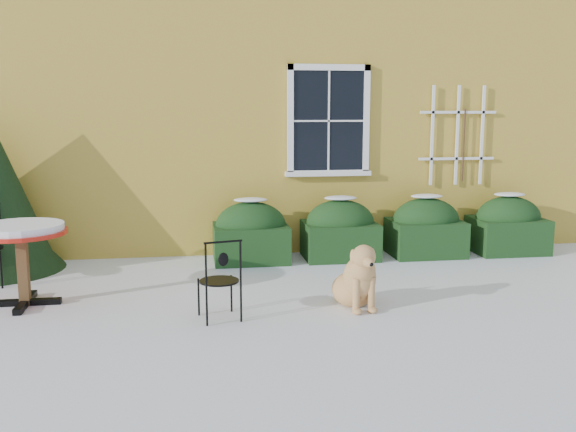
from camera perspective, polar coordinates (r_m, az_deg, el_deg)
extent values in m
plane|color=white|center=(6.81, 1.28, -8.87)|extent=(80.00, 80.00, 0.00)
cube|color=gold|center=(13.44, -3.94, 13.09)|extent=(12.00, 8.00, 6.00)
cube|color=black|center=(9.55, 3.62, 8.44)|extent=(1.05, 0.03, 1.45)
cube|color=white|center=(9.56, 3.68, 13.06)|extent=(1.23, 0.06, 0.09)
cube|color=white|center=(9.58, 3.58, 3.83)|extent=(1.23, 0.06, 0.09)
cube|color=white|center=(9.43, 0.21, 8.44)|extent=(0.09, 0.06, 1.63)
cube|color=white|center=(9.67, 6.97, 8.40)|extent=(0.09, 0.06, 1.63)
cube|color=white|center=(9.53, 3.64, 8.43)|extent=(0.02, 0.02, 1.45)
cube|color=white|center=(9.53, 3.64, 8.43)|extent=(1.05, 0.02, 0.02)
cube|color=white|center=(9.58, 3.58, 3.80)|extent=(1.29, 0.14, 0.07)
cube|color=white|center=(10.00, 12.70, 6.98)|extent=(0.04, 0.03, 1.50)
cube|color=white|center=(10.15, 14.82, 6.93)|extent=(0.04, 0.03, 1.50)
cube|color=white|center=(10.31, 16.87, 6.88)|extent=(0.04, 0.03, 1.50)
cube|color=white|center=(10.17, 14.73, 4.96)|extent=(1.20, 0.03, 0.04)
cube|color=white|center=(10.14, 14.90, 8.91)|extent=(1.20, 0.03, 0.04)
cylinder|color=#472D19|center=(10.18, 15.34, 6.07)|extent=(0.02, 0.02, 1.10)
cube|color=black|center=(9.15, -3.32, -2.42)|extent=(1.05, 0.80, 0.52)
ellipsoid|color=black|center=(9.10, -3.33, -0.81)|extent=(1.00, 0.72, 0.67)
ellipsoid|color=white|center=(9.05, -3.35, 1.44)|extent=(0.47, 0.32, 0.06)
cube|color=black|center=(9.36, 4.64, -2.17)|extent=(1.05, 0.80, 0.52)
ellipsoid|color=black|center=(9.31, 4.66, -0.59)|extent=(1.00, 0.72, 0.67)
ellipsoid|color=white|center=(9.25, 4.69, 1.61)|extent=(0.47, 0.32, 0.06)
cube|color=black|center=(9.74, 12.11, -1.89)|extent=(1.05, 0.80, 0.52)
ellipsoid|color=black|center=(9.69, 12.16, -0.38)|extent=(1.00, 0.72, 0.67)
ellipsoid|color=white|center=(9.64, 12.24, 1.74)|extent=(0.47, 0.32, 0.06)
cube|color=black|center=(10.27, 18.92, -1.62)|extent=(1.05, 0.80, 0.52)
ellipsoid|color=black|center=(10.22, 19.00, -0.18)|extent=(1.00, 0.72, 0.67)
ellipsoid|color=white|center=(10.17, 19.10, 1.83)|extent=(0.47, 0.32, 0.06)
cube|color=black|center=(7.73, -22.30, -7.11)|extent=(0.76, 0.09, 0.07)
cube|color=black|center=(7.73, -22.30, -7.11)|extent=(0.09, 0.76, 0.07)
cube|color=brown|center=(7.63, -22.48, -4.39)|extent=(0.11, 0.11, 0.82)
cylinder|color=red|center=(7.55, -22.68, -1.37)|extent=(0.98, 0.98, 0.04)
cylinder|color=white|center=(7.54, -22.70, -0.96)|extent=(0.91, 0.91, 0.08)
cylinder|color=black|center=(6.92, -5.05, -6.87)|extent=(0.02, 0.02, 0.40)
cylinder|color=black|center=(6.84, -7.95, -7.13)|extent=(0.02, 0.02, 0.40)
cylinder|color=black|center=(6.59, -4.20, -7.70)|extent=(0.02, 0.02, 0.40)
cylinder|color=black|center=(6.50, -7.23, -7.99)|extent=(0.02, 0.02, 0.40)
cylinder|color=black|center=(6.66, -6.14, -5.76)|extent=(0.41, 0.41, 0.02)
cylinder|color=black|center=(6.48, -4.24, -4.12)|extent=(0.02, 0.02, 0.45)
cylinder|color=black|center=(6.39, -7.31, -4.37)|extent=(0.02, 0.02, 0.45)
cylinder|color=black|center=(6.38, -5.80, -2.30)|extent=(0.39, 0.10, 0.02)
ellipsoid|color=black|center=(6.42, -5.77, -3.86)|extent=(0.11, 0.05, 0.14)
cylinder|color=black|center=(8.49, -24.14, -4.37)|extent=(0.02, 0.02, 0.47)
cylinder|color=black|center=(8.90, -23.99, -3.77)|extent=(0.02, 0.02, 0.47)
cylinder|color=black|center=(8.81, -24.21, -0.65)|extent=(0.02, 0.02, 0.52)
ellipsoid|color=tan|center=(7.18, 5.82, -6.51)|extent=(0.54, 0.58, 0.38)
ellipsoid|color=tan|center=(6.98, 6.38, -5.50)|extent=(0.40, 0.37, 0.48)
sphere|color=tan|center=(6.90, 6.57, -4.77)|extent=(0.30, 0.30, 0.30)
cylinder|color=tan|center=(6.88, 6.08, -7.07)|extent=(0.08, 0.08, 0.38)
cylinder|color=tan|center=(6.94, 7.41, -6.94)|extent=(0.08, 0.08, 0.38)
ellipsoid|color=tan|center=(6.89, 6.19, -8.42)|extent=(0.10, 0.14, 0.06)
ellipsoid|color=tan|center=(6.95, 7.53, -8.27)|extent=(0.10, 0.14, 0.06)
cylinder|color=tan|center=(6.88, 6.60, -4.37)|extent=(0.20, 0.24, 0.21)
sphere|color=tan|center=(6.82, 6.76, -3.60)|extent=(0.25, 0.25, 0.25)
ellipsoid|color=tan|center=(6.73, 7.13, -4.10)|extent=(0.14, 0.21, 0.11)
sphere|color=black|center=(6.65, 7.42, -4.30)|extent=(0.04, 0.04, 0.04)
ellipsoid|color=tan|center=(6.81, 5.80, -3.60)|extent=(0.07, 0.09, 0.16)
ellipsoid|color=tan|center=(6.89, 7.48, -3.48)|extent=(0.07, 0.09, 0.16)
cylinder|color=tan|center=(7.44, 6.38, -6.92)|extent=(0.24, 0.28, 0.07)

